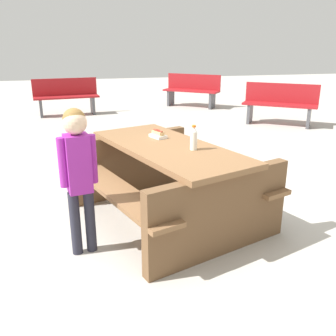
{
  "coord_description": "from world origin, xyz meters",
  "views": [
    {
      "loc": [
        -3.29,
        0.8,
        1.67
      ],
      "look_at": [
        0.0,
        0.0,
        0.52
      ],
      "focal_mm": 39.88,
      "sensor_mm": 36.0,
      "label": 1
    }
  ],
  "objects_px": {
    "hotdog_tray": "(158,135)",
    "park_bench_mid": "(192,90)",
    "picnic_table": "(168,176)",
    "child_in_coat": "(78,164)",
    "park_bench_near": "(280,103)",
    "park_bench_far": "(66,96)",
    "soda_bottle": "(194,139)"
  },
  "relations": [
    {
      "from": "child_in_coat",
      "to": "park_bench_mid",
      "type": "xyz_separation_m",
      "value": [
        6.85,
        -3.05,
        -0.32
      ]
    },
    {
      "from": "child_in_coat",
      "to": "park_bench_near",
      "type": "bearing_deg",
      "value": -44.68
    },
    {
      "from": "park_bench_mid",
      "to": "park_bench_far",
      "type": "xyz_separation_m",
      "value": [
        -0.43,
        3.26,
        0.0
      ]
    },
    {
      "from": "park_bench_far",
      "to": "park_bench_mid",
      "type": "bearing_deg",
      "value": -82.48
    },
    {
      "from": "hotdog_tray",
      "to": "park_bench_mid",
      "type": "bearing_deg",
      "value": -20.24
    },
    {
      "from": "park_bench_mid",
      "to": "park_bench_far",
      "type": "relative_size",
      "value": 0.92
    },
    {
      "from": "soda_bottle",
      "to": "park_bench_mid",
      "type": "distance_m",
      "value": 6.92
    },
    {
      "from": "child_in_coat",
      "to": "park_bench_far",
      "type": "relative_size",
      "value": 0.79
    },
    {
      "from": "park_bench_mid",
      "to": "picnic_table",
      "type": "bearing_deg",
      "value": 160.89
    },
    {
      "from": "soda_bottle",
      "to": "hotdog_tray",
      "type": "xyz_separation_m",
      "value": [
        0.51,
        0.22,
        -0.07
      ]
    },
    {
      "from": "soda_bottle",
      "to": "park_bench_near",
      "type": "relative_size",
      "value": 0.16
    },
    {
      "from": "soda_bottle",
      "to": "picnic_table",
      "type": "bearing_deg",
      "value": 43.4
    },
    {
      "from": "picnic_table",
      "to": "soda_bottle",
      "type": "bearing_deg",
      "value": -136.6
    },
    {
      "from": "picnic_table",
      "to": "park_bench_near",
      "type": "height_order",
      "value": "park_bench_near"
    },
    {
      "from": "hotdog_tray",
      "to": "child_in_coat",
      "type": "bearing_deg",
      "value": 133.47
    },
    {
      "from": "soda_bottle",
      "to": "park_bench_mid",
      "type": "xyz_separation_m",
      "value": [
        6.6,
        -2.03,
        -0.4
      ]
    },
    {
      "from": "hotdog_tray",
      "to": "park_bench_near",
      "type": "xyz_separation_m",
      "value": [
        3.44,
        -3.35,
        -0.33
      ]
    },
    {
      "from": "soda_bottle",
      "to": "child_in_coat",
      "type": "relative_size",
      "value": 0.19
    },
    {
      "from": "hotdog_tray",
      "to": "child_in_coat",
      "type": "distance_m",
      "value": 1.1
    },
    {
      "from": "park_bench_near",
      "to": "park_bench_far",
      "type": "relative_size",
      "value": 0.94
    },
    {
      "from": "soda_bottle",
      "to": "park_bench_far",
      "type": "xyz_separation_m",
      "value": [
        6.17,
        1.23,
        -0.4
      ]
    },
    {
      "from": "picnic_table",
      "to": "soda_bottle",
      "type": "distance_m",
      "value": 0.49
    },
    {
      "from": "picnic_table",
      "to": "park_bench_far",
      "type": "relative_size",
      "value": 1.4
    },
    {
      "from": "picnic_table",
      "to": "soda_bottle",
      "type": "relative_size",
      "value": 9.61
    },
    {
      "from": "hotdog_tray",
      "to": "park_bench_mid",
      "type": "distance_m",
      "value": 6.5
    },
    {
      "from": "soda_bottle",
      "to": "park_bench_mid",
      "type": "relative_size",
      "value": 0.16
    },
    {
      "from": "picnic_table",
      "to": "child_in_coat",
      "type": "height_order",
      "value": "child_in_coat"
    },
    {
      "from": "hotdog_tray",
      "to": "child_in_coat",
      "type": "height_order",
      "value": "child_in_coat"
    },
    {
      "from": "hotdog_tray",
      "to": "park_bench_near",
      "type": "relative_size",
      "value": 0.15
    },
    {
      "from": "picnic_table",
      "to": "park_bench_mid",
      "type": "relative_size",
      "value": 1.53
    },
    {
      "from": "soda_bottle",
      "to": "child_in_coat",
      "type": "distance_m",
      "value": 1.05
    },
    {
      "from": "park_bench_mid",
      "to": "park_bench_far",
      "type": "distance_m",
      "value": 3.29
    }
  ]
}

